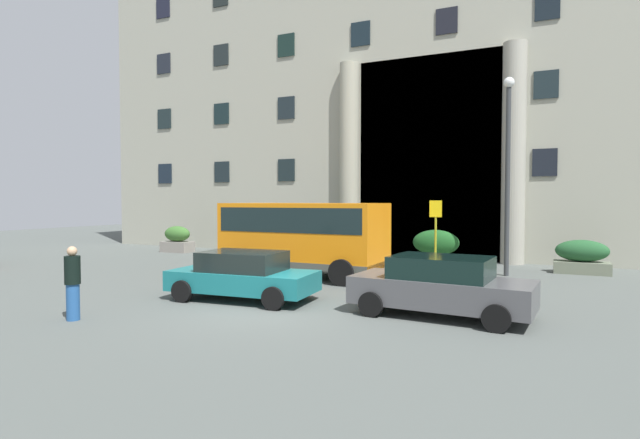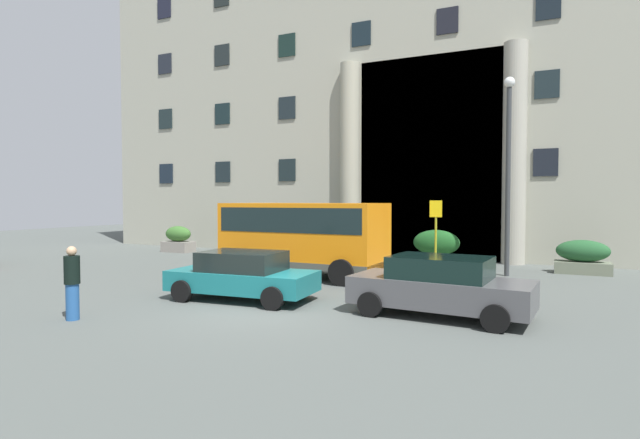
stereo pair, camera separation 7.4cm
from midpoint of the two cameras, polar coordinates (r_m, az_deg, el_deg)
ground_plane at (r=13.17m, az=-6.63°, el=-10.58°), size 80.00×64.00×0.12m
office_building_facade at (r=30.12m, az=11.76°, el=16.40°), size 37.72×9.76×20.55m
orange_minibus at (r=18.49m, az=-2.04°, el=-1.54°), size 6.09×2.86×2.75m
bus_stop_sign at (r=18.39m, az=13.06°, el=-1.28°), size 0.44×0.08×2.85m
hedge_planter_entrance_left at (r=21.91m, az=13.10°, el=-3.31°), size 2.07×0.88×1.58m
hedge_planter_far_east at (r=21.85m, az=27.85°, el=-3.87°), size 1.99×0.99×1.32m
hedge_planter_west at (r=28.48m, az=-16.19°, el=-2.23°), size 1.70×0.95×1.43m
hedge_planter_east at (r=23.39m, az=0.55°, el=-2.80°), size 1.90×0.96×1.68m
parked_sedan_far at (r=12.62m, az=13.61°, el=-7.43°), size 4.45×2.29×1.48m
parked_estate_mid at (r=14.44m, az=-9.02°, el=-6.34°), size 4.29×2.26×1.39m
motorcycle_far_end at (r=14.96m, az=9.08°, el=-7.02°), size 2.07×0.55×0.89m
motorcycle_near_kerb at (r=17.73m, az=-10.38°, el=-5.59°), size 2.01×0.55×0.89m
pedestrian_man_crossing at (r=13.24m, az=-26.75°, el=-6.54°), size 0.36×0.36×1.77m
lamppost_plaza_centre at (r=19.93m, az=20.73°, el=6.36°), size 0.40×0.40×7.45m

